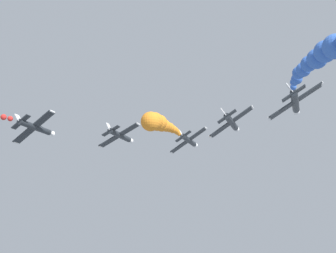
{
  "coord_description": "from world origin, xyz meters",
  "views": [
    {
      "loc": [
        24.37,
        -71.64,
        92.8
      ],
      "look_at": [
        0.0,
        0.0,
        111.76
      ],
      "focal_mm": 44.37,
      "sensor_mm": 36.0,
      "label": 1
    }
  ],
  "objects_px": {
    "airplane_lead": "(189,140)",
    "airplane_left_outer": "(35,127)",
    "airplane_left_inner": "(120,135)",
    "airplane_right_inner": "(231,122)",
    "airplane_right_outer": "(295,102)"
  },
  "relations": [
    {
      "from": "airplane_lead",
      "to": "airplane_right_inner",
      "type": "xyz_separation_m",
      "value": [
        11.57,
        -12.17,
        0.09
      ]
    },
    {
      "from": "airplane_right_inner",
      "to": "airplane_right_outer",
      "type": "xyz_separation_m",
      "value": [
        11.51,
        -10.02,
        -0.25
      ]
    },
    {
      "from": "airplane_left_inner",
      "to": "airplane_left_outer",
      "type": "distance_m",
      "value": 16.7
    },
    {
      "from": "airplane_left_inner",
      "to": "airplane_right_outer",
      "type": "height_order",
      "value": "airplane_right_outer"
    },
    {
      "from": "airplane_lead",
      "to": "airplane_right_inner",
      "type": "relative_size",
      "value": 1.0
    },
    {
      "from": "airplane_left_outer",
      "to": "airplane_right_outer",
      "type": "height_order",
      "value": "airplane_left_outer"
    },
    {
      "from": "airplane_right_inner",
      "to": "airplane_left_outer",
      "type": "height_order",
      "value": "airplane_right_inner"
    },
    {
      "from": "airplane_right_outer",
      "to": "airplane_left_inner",
      "type": "bearing_deg",
      "value": 161.1
    },
    {
      "from": "airplane_lead",
      "to": "airplane_left_inner",
      "type": "bearing_deg",
      "value": -138.38
    },
    {
      "from": "airplane_right_inner",
      "to": "airplane_right_outer",
      "type": "bearing_deg",
      "value": -41.07
    },
    {
      "from": "airplane_left_inner",
      "to": "airplane_right_inner",
      "type": "bearing_deg",
      "value": -4.57
    },
    {
      "from": "airplane_left_inner",
      "to": "airplane_left_outer",
      "type": "xyz_separation_m",
      "value": [
        -11.74,
        -11.88,
        -0.16
      ]
    },
    {
      "from": "airplane_left_inner",
      "to": "airplane_left_outer",
      "type": "height_order",
      "value": "airplane_left_outer"
    },
    {
      "from": "airplane_left_outer",
      "to": "airplane_right_inner",
      "type": "bearing_deg",
      "value": 16.02
    },
    {
      "from": "airplane_lead",
      "to": "airplane_left_outer",
      "type": "xyz_separation_m",
      "value": [
        -23.36,
        -22.2,
        -0.41
      ]
    }
  ]
}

